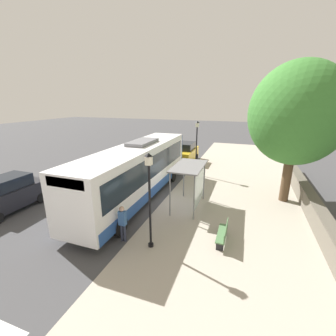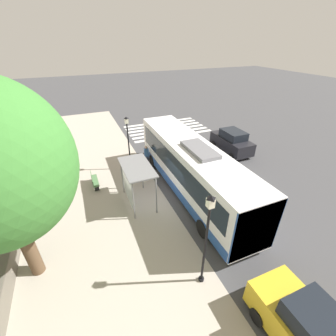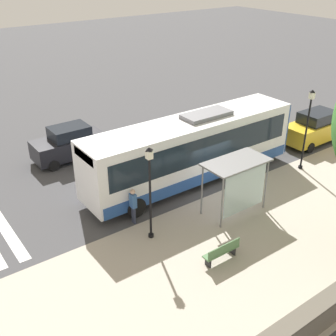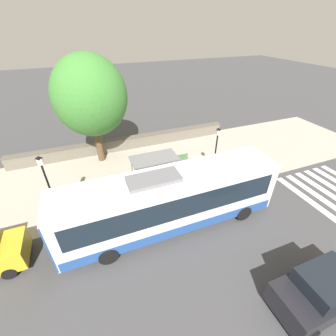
% 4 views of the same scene
% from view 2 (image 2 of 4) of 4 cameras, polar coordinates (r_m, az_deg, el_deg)
% --- Properties ---
extents(ground_plane, '(120.00, 120.00, 0.00)m').
position_cam_2_polar(ground_plane, '(14.88, -0.23, -8.14)').
color(ground_plane, '#424244').
rests_on(ground_plane, ground).
extents(sidewalk_plaza, '(9.00, 44.00, 0.02)m').
position_cam_2_polar(sidewalk_plaza, '(14.20, -17.66, -12.09)').
color(sidewalk_plaza, '#ADA393').
rests_on(sidewalk_plaza, ground).
extents(crosswalk_stripes, '(9.00, 5.25, 0.01)m').
position_cam_2_polar(crosswalk_stripes, '(26.55, -0.36, 9.97)').
color(crosswalk_stripes, silver).
rests_on(crosswalk_stripes, ground).
extents(stone_wall, '(0.60, 20.00, 1.18)m').
position_cam_2_polar(stone_wall, '(14.43, -34.45, -13.05)').
color(stone_wall, '#6B6356').
rests_on(stone_wall, ground).
extents(bus, '(2.65, 12.23, 3.73)m').
position_cam_2_polar(bus, '(14.63, 5.88, 0.10)').
color(bus, white).
rests_on(bus, ground).
extents(bus_shelter, '(1.67, 3.12, 2.67)m').
position_cam_2_polar(bus_shelter, '(13.56, -8.48, -1.44)').
color(bus_shelter, slate).
rests_on(bus_shelter, ground).
extents(pedestrian, '(0.34, 0.23, 1.77)m').
position_cam_2_polar(pedestrian, '(18.30, -5.49, 3.55)').
color(pedestrian, '#2D3347').
rests_on(pedestrian, ground).
extents(bench, '(0.40, 1.66, 0.88)m').
position_cam_2_polar(bench, '(16.74, -18.24, -3.02)').
color(bench, '#4C7247').
rests_on(bench, ground).
extents(street_lamp_near, '(0.28, 0.28, 4.32)m').
position_cam_2_polar(street_lamp_near, '(17.33, -10.07, 7.15)').
color(street_lamp_near, black).
rests_on(street_lamp_near, ground).
extents(street_lamp_far, '(0.28, 0.28, 4.66)m').
position_cam_2_polar(street_lamp_far, '(9.00, 9.74, -16.63)').
color(street_lamp_far, black).
rests_on(street_lamp_far, ground).
extents(parked_car_far_lane, '(2.01, 4.26, 2.06)m').
position_cam_2_polar(parked_car_far_lane, '(21.42, 15.86, 6.48)').
color(parked_car_far_lane, black).
rests_on(parked_car_far_lane, ground).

